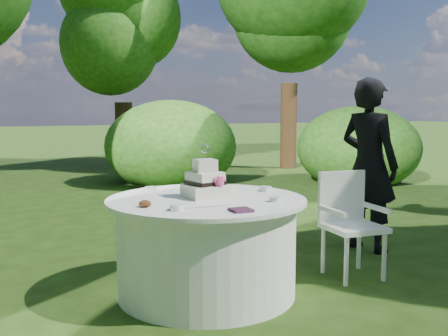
{
  "coord_description": "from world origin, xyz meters",
  "views": [
    {
      "loc": [
        -1.42,
        -3.78,
        1.48
      ],
      "look_at": [
        0.15,
        0.0,
        1.0
      ],
      "focal_mm": 42.0,
      "sensor_mm": 36.0,
      "label": 1
    }
  ],
  "objects_px": {
    "cake": "(205,183)",
    "table": "(206,246)",
    "guest": "(369,165)",
    "napkins": "(241,210)",
    "chair": "(348,216)"
  },
  "relations": [
    {
      "from": "cake",
      "to": "chair",
      "type": "relative_size",
      "value": 0.46
    },
    {
      "from": "guest",
      "to": "cake",
      "type": "distance_m",
      "value": 2.06
    },
    {
      "from": "table",
      "to": "cake",
      "type": "height_order",
      "value": "cake"
    },
    {
      "from": "table",
      "to": "chair",
      "type": "height_order",
      "value": "chair"
    },
    {
      "from": "guest",
      "to": "chair",
      "type": "height_order",
      "value": "guest"
    },
    {
      "from": "cake",
      "to": "table",
      "type": "bearing_deg",
      "value": -102.58
    },
    {
      "from": "chair",
      "to": "guest",
      "type": "bearing_deg",
      "value": 41.77
    },
    {
      "from": "guest",
      "to": "table",
      "type": "xyz_separation_m",
      "value": [
        -2.0,
        -0.58,
        -0.5
      ]
    },
    {
      "from": "table",
      "to": "cake",
      "type": "relative_size",
      "value": 3.69
    },
    {
      "from": "cake",
      "to": "chair",
      "type": "bearing_deg",
      "value": -2.79
    },
    {
      "from": "napkins",
      "to": "table",
      "type": "xyz_separation_m",
      "value": [
        -0.03,
        0.58,
        -0.39
      ]
    },
    {
      "from": "chair",
      "to": "cake",
      "type": "bearing_deg",
      "value": 177.21
    },
    {
      "from": "cake",
      "to": "chair",
      "type": "height_order",
      "value": "cake"
    },
    {
      "from": "guest",
      "to": "cake",
      "type": "xyz_separation_m",
      "value": [
        -1.99,
        -0.53,
        -0.0
      ]
    },
    {
      "from": "guest",
      "to": "chair",
      "type": "bearing_deg",
      "value": 113.9
    }
  ]
}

